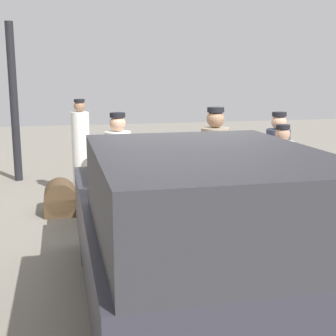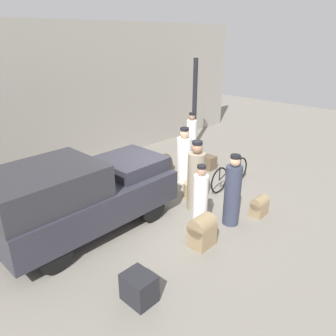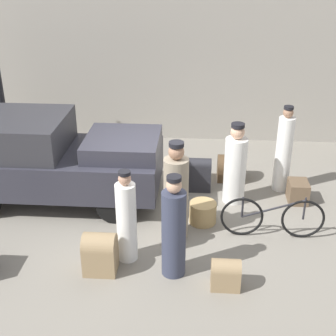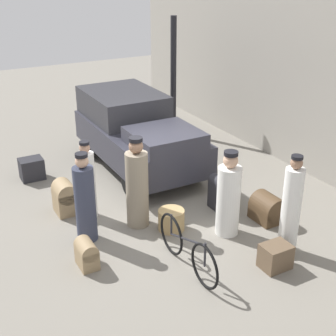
{
  "view_description": "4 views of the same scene",
  "coord_description": "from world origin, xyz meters",
  "px_view_note": "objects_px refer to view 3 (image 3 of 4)",
  "views": [
    {
      "loc": [
        -6.2,
        1.68,
        2.29
      ],
      "look_at": [
        0.2,
        0.2,
        0.95
      ],
      "focal_mm": 50.0,
      "sensor_mm": 36.0,
      "label": 1
    },
    {
      "loc": [
        -5.39,
        -5.1,
        4.11
      ],
      "look_at": [
        0.2,
        0.2,
        0.95
      ],
      "focal_mm": 35.0,
      "sensor_mm": 36.0,
      "label": 2
    },
    {
      "loc": [
        0.76,
        -7.52,
        4.71
      ],
      "look_at": [
        0.2,
        0.2,
        0.95
      ],
      "focal_mm": 50.0,
      "sensor_mm": 36.0,
      "label": 3
    },
    {
      "loc": [
        7.55,
        -3.84,
        4.72
      ],
      "look_at": [
        0.2,
        0.2,
        0.95
      ],
      "focal_mm": 50.0,
      "sensor_mm": 36.0,
      "label": 4
    }
  ],
  "objects_px": {
    "porter_carrying_trunk": "(235,167)",
    "trunk_wicker_pale": "(226,274)",
    "wicker_basket": "(203,213)",
    "trunk_barrel_dark": "(231,169)",
    "truck": "(49,156)",
    "conductor_in_dark_uniform": "(174,231)",
    "porter_lifting_near_truck": "(126,220)",
    "porter_standing_middle": "(176,195)",
    "trunk_umber_medium": "(298,192)",
    "porter_with_bicycle": "(284,152)",
    "suitcase_black_upright": "(100,252)",
    "suitcase_tan_flat": "(196,173)",
    "bicycle": "(272,217)"
  },
  "relations": [
    {
      "from": "wicker_basket",
      "to": "trunk_wicker_pale",
      "type": "xyz_separation_m",
      "value": [
        0.35,
        -1.8,
        0.05
      ]
    },
    {
      "from": "trunk_barrel_dark",
      "to": "suitcase_black_upright",
      "type": "bearing_deg",
      "value": -123.05
    },
    {
      "from": "bicycle",
      "to": "porter_with_bicycle",
      "type": "relative_size",
      "value": 0.99
    },
    {
      "from": "trunk_wicker_pale",
      "to": "trunk_umber_medium",
      "type": "distance_m",
      "value": 3.13
    },
    {
      "from": "wicker_basket",
      "to": "trunk_barrel_dark",
      "type": "height_order",
      "value": "trunk_barrel_dark"
    },
    {
      "from": "bicycle",
      "to": "conductor_in_dark_uniform",
      "type": "relative_size",
      "value": 1.06
    },
    {
      "from": "trunk_barrel_dark",
      "to": "trunk_umber_medium",
      "type": "bearing_deg",
      "value": -35.25
    },
    {
      "from": "wicker_basket",
      "to": "trunk_wicker_pale",
      "type": "height_order",
      "value": "trunk_wicker_pale"
    },
    {
      "from": "truck",
      "to": "trunk_wicker_pale",
      "type": "xyz_separation_m",
      "value": [
        3.37,
        -2.51,
        -0.68
      ]
    },
    {
      "from": "suitcase_black_upright",
      "to": "porter_standing_middle",
      "type": "bearing_deg",
      "value": 44.01
    },
    {
      "from": "trunk_umber_medium",
      "to": "porter_standing_middle",
      "type": "bearing_deg",
      "value": -149.48
    },
    {
      "from": "porter_lifting_near_truck",
      "to": "trunk_umber_medium",
      "type": "height_order",
      "value": "porter_lifting_near_truck"
    },
    {
      "from": "porter_standing_middle",
      "to": "porter_lifting_near_truck",
      "type": "height_order",
      "value": "porter_standing_middle"
    },
    {
      "from": "wicker_basket",
      "to": "trunk_umber_medium",
      "type": "xyz_separation_m",
      "value": [
        1.89,
        0.92,
        0.01
      ]
    },
    {
      "from": "wicker_basket",
      "to": "porter_standing_middle",
      "type": "relative_size",
      "value": 0.28
    },
    {
      "from": "bicycle",
      "to": "porter_carrying_trunk",
      "type": "height_order",
      "value": "porter_carrying_trunk"
    },
    {
      "from": "wicker_basket",
      "to": "porter_carrying_trunk",
      "type": "relative_size",
      "value": 0.3
    },
    {
      "from": "wicker_basket",
      "to": "porter_carrying_trunk",
      "type": "bearing_deg",
      "value": 54.46
    },
    {
      "from": "truck",
      "to": "trunk_wicker_pale",
      "type": "bearing_deg",
      "value": -36.66
    },
    {
      "from": "truck",
      "to": "porter_lifting_near_truck",
      "type": "relative_size",
      "value": 2.5
    },
    {
      "from": "wicker_basket",
      "to": "trunk_barrel_dark",
      "type": "xyz_separation_m",
      "value": [
        0.61,
        1.83,
        0.04
      ]
    },
    {
      "from": "porter_carrying_trunk",
      "to": "trunk_wicker_pale",
      "type": "distance_m",
      "value": 2.71
    },
    {
      "from": "suitcase_black_upright",
      "to": "wicker_basket",
      "type": "bearing_deg",
      "value": 44.28
    },
    {
      "from": "truck",
      "to": "trunk_umber_medium",
      "type": "relative_size",
      "value": 8.3
    },
    {
      "from": "suitcase_black_upright",
      "to": "trunk_wicker_pale",
      "type": "bearing_deg",
      "value": -7.36
    },
    {
      "from": "truck",
      "to": "conductor_in_dark_uniform",
      "type": "relative_size",
      "value": 2.35
    },
    {
      "from": "suitcase_tan_flat",
      "to": "trunk_wicker_pale",
      "type": "bearing_deg",
      "value": -80.78
    },
    {
      "from": "truck",
      "to": "suitcase_tan_flat",
      "type": "height_order",
      "value": "truck"
    },
    {
      "from": "wicker_basket",
      "to": "porter_standing_middle",
      "type": "xyz_separation_m",
      "value": [
        -0.47,
        -0.47,
        0.61
      ]
    },
    {
      "from": "porter_standing_middle",
      "to": "trunk_wicker_pale",
      "type": "xyz_separation_m",
      "value": [
        0.82,
        -1.33,
        -0.56
      ]
    },
    {
      "from": "porter_with_bicycle",
      "to": "porter_standing_middle",
      "type": "bearing_deg",
      "value": -137.86
    },
    {
      "from": "wicker_basket",
      "to": "conductor_in_dark_uniform",
      "type": "distance_m",
      "value": 1.68
    },
    {
      "from": "suitcase_black_upright",
      "to": "trunk_umber_medium",
      "type": "bearing_deg",
      "value": 35.4
    },
    {
      "from": "porter_with_bicycle",
      "to": "trunk_barrel_dark",
      "type": "distance_m",
      "value": 1.25
    },
    {
      "from": "porter_with_bicycle",
      "to": "suitcase_black_upright",
      "type": "height_order",
      "value": "porter_with_bicycle"
    },
    {
      "from": "conductor_in_dark_uniform",
      "to": "wicker_basket",
      "type": "bearing_deg",
      "value": 73.42
    },
    {
      "from": "porter_standing_middle",
      "to": "porter_lifting_near_truck",
      "type": "distance_m",
      "value": 1.04
    },
    {
      "from": "porter_with_bicycle",
      "to": "porter_lifting_near_truck",
      "type": "distance_m",
      "value": 3.85
    },
    {
      "from": "porter_carrying_trunk",
      "to": "suitcase_black_upright",
      "type": "height_order",
      "value": "porter_carrying_trunk"
    },
    {
      "from": "trunk_wicker_pale",
      "to": "suitcase_black_upright",
      "type": "height_order",
      "value": "suitcase_black_upright"
    },
    {
      "from": "porter_standing_middle",
      "to": "suitcase_black_upright",
      "type": "xyz_separation_m",
      "value": [
        -1.12,
        -1.08,
        -0.46
      ]
    },
    {
      "from": "porter_standing_middle",
      "to": "trunk_umber_medium",
      "type": "relative_size",
      "value": 3.72
    },
    {
      "from": "porter_carrying_trunk",
      "to": "suitcase_black_upright",
      "type": "relative_size",
      "value": 2.41
    },
    {
      "from": "bicycle",
      "to": "trunk_umber_medium",
      "type": "relative_size",
      "value": 3.74
    },
    {
      "from": "wicker_basket",
      "to": "conductor_in_dark_uniform",
      "type": "xyz_separation_m",
      "value": [
        -0.45,
        -1.51,
        0.58
      ]
    },
    {
      "from": "porter_with_bicycle",
      "to": "porter_standing_middle",
      "type": "xyz_separation_m",
      "value": [
        -2.09,
        -1.89,
        -0.03
      ]
    },
    {
      "from": "porter_lifting_near_truck",
      "to": "porter_carrying_trunk",
      "type": "relative_size",
      "value": 0.97
    },
    {
      "from": "wicker_basket",
      "to": "suitcase_black_upright",
      "type": "relative_size",
      "value": 0.73
    },
    {
      "from": "porter_with_bicycle",
      "to": "conductor_in_dark_uniform",
      "type": "relative_size",
      "value": 1.07
    },
    {
      "from": "porter_with_bicycle",
      "to": "trunk_wicker_pale",
      "type": "height_order",
      "value": "porter_with_bicycle"
    }
  ]
}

